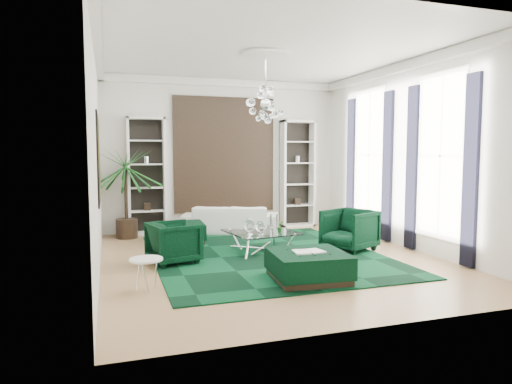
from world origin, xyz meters
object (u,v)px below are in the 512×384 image
object	(u,v)px
palm	(126,180)
side_table	(146,275)
coffee_table	(261,242)
sofa	(231,219)
ottoman_front	(308,266)
ottoman_side	(181,233)
armchair_right	(349,230)
armchair_left	(174,243)

from	to	relation	value
palm	side_table	bearing A→B (deg)	-88.65
coffee_table	palm	size ratio (longest dim) A/B	0.46
coffee_table	side_table	xyz separation A→B (m)	(-2.35, -1.85, 0.02)
sofa	ottoman_front	xyz separation A→B (m)	(0.05, -4.40, -0.11)
ottoman_front	side_table	bearing A→B (deg)	174.05
ottoman_side	armchair_right	bearing A→B (deg)	-30.14
sofa	coffee_table	bearing A→B (deg)	110.37
sofa	coffee_table	distance (m)	2.30
armchair_right	palm	bearing A→B (deg)	-147.42
ottoman_side	armchair_left	bearing A→B (deg)	-102.53
ottoman_front	side_table	size ratio (longest dim) A/B	2.36
armchair_left	ottoman_front	distance (m)	2.51
sofa	coffee_table	world-z (taller)	sofa
side_table	palm	size ratio (longest dim) A/B	0.18
ottoman_side	palm	world-z (taller)	palm
sofa	armchair_left	distance (m)	3.18
sofa	side_table	xyz separation A→B (m)	(-2.35, -4.15, -0.11)
armchair_left	armchair_right	size ratio (longest dim) A/B	0.90
armchair_left	side_table	size ratio (longest dim) A/B	1.74
ottoman_front	side_table	distance (m)	2.41
armchair_left	ottoman_side	world-z (taller)	armchair_left
armchair_left	palm	xyz separation A→B (m)	(-0.70, 2.75, 0.96)
side_table	palm	xyz separation A→B (m)	(-0.10, 4.25, 1.11)
ottoman_front	palm	distance (m)	5.27
armchair_left	ottoman_front	world-z (taller)	armchair_left
coffee_table	palm	xyz separation A→B (m)	(-2.45, 2.40, 1.12)
coffee_table	ottoman_side	distance (m)	1.98
coffee_table	side_table	bearing A→B (deg)	-141.79
armchair_right	coffee_table	world-z (taller)	armchair_right
sofa	ottoman_front	distance (m)	4.40
side_table	armchair_right	bearing A→B (deg)	20.10
armchair_left	ottoman_side	bearing A→B (deg)	-27.14
sofa	armchair_right	world-z (taller)	armchair_right
ottoman_front	side_table	xyz separation A→B (m)	(-2.40, 0.25, 0.00)
ottoman_front	side_table	world-z (taller)	side_table
ottoman_side	ottoman_front	world-z (taller)	ottoman_front
armchair_left	ottoman_side	size ratio (longest dim) A/B	0.85
ottoman_side	ottoman_front	distance (m)	3.82
armchair_left	coffee_table	size ratio (longest dim) A/B	0.67
coffee_table	palm	distance (m)	3.61
palm	coffee_table	bearing A→B (deg)	-44.41
side_table	palm	distance (m)	4.39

